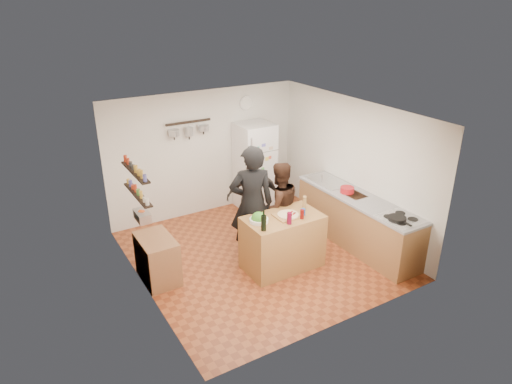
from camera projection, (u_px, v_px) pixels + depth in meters
room_shell at (247, 181)px, 7.73m from camera, size 4.20×4.20×4.20m
prep_island at (282, 242)px, 7.42m from camera, size 1.25×0.72×0.91m
pizza_board at (288, 216)px, 7.25m from camera, size 0.42×0.34×0.02m
pizza at (288, 215)px, 7.24m from camera, size 0.34×0.34×0.02m
salad_bowl at (259, 220)px, 7.07m from camera, size 0.29×0.29×0.06m
wine_bottle at (264, 223)px, 6.78m from camera, size 0.08×0.08×0.24m
wine_glass_near at (289, 218)px, 6.98m from camera, size 0.08×0.08×0.19m
wine_glass_far at (302, 214)px, 7.15m from camera, size 0.06×0.06×0.15m
pepper_mill at (304, 204)px, 7.45m from camera, size 0.06×0.06×0.20m
salt_canister at (303, 212)px, 7.26m from camera, size 0.07×0.07×0.12m
person_left at (252, 204)px, 7.44m from camera, size 0.85×0.70×2.01m
person_center at (279, 207)px, 7.82m from camera, size 0.84×0.68×1.61m
person_back at (253, 197)px, 8.17m from camera, size 1.04×0.80×1.64m
counter_run at (357, 221)px, 8.11m from camera, size 0.63×2.63×0.90m
stove_top at (401, 219)px, 7.18m from camera, size 0.60×0.62×0.02m
skillet at (397, 218)px, 7.10m from camera, size 0.28×0.28×0.05m
sink at (328, 181)px, 8.59m from camera, size 0.50×0.80×0.03m
cutting_board at (354, 195)px, 8.02m from camera, size 0.30×0.40×0.02m
red_bowl at (347, 190)px, 8.08m from camera, size 0.24×0.24×0.10m
fridge at (255, 166)px, 9.39m from camera, size 0.70×0.68×1.80m
wall_clock at (246, 103)px, 9.15m from camera, size 0.30×0.03×0.30m
spice_shelf_lower at (138, 195)px, 6.58m from camera, size 0.12×1.00×0.02m
spice_shelf_upper at (135, 172)px, 6.44m from camera, size 0.12×1.00×0.02m
produce_basket at (142, 216)px, 6.73m from camera, size 0.18×0.35×0.14m
side_table at (157, 259)px, 7.11m from camera, size 0.50×0.80×0.73m
pot_rack at (188, 122)px, 8.56m from camera, size 0.90×0.04×0.04m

